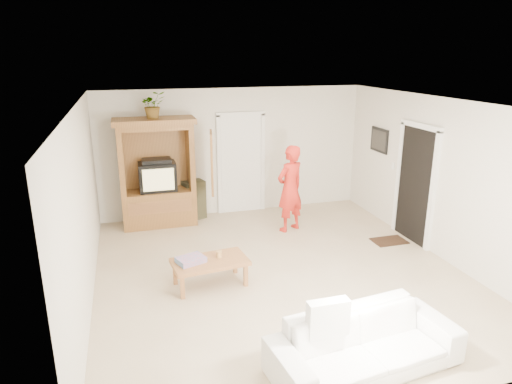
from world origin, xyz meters
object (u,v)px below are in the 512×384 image
armoire (159,180)px  man (290,189)px  sofa (365,344)px  coffee_table (210,263)px

armoire → man: armoire is taller
sofa → man: bearing=74.3°
armoire → coffee_table: (0.47, -2.75, -0.56)m
sofa → coffee_table: sofa is taller
sofa → coffee_table: bearing=111.7°
man → sofa: size_ratio=0.80×
armoire → sofa: size_ratio=1.01×
armoire → coffee_table: bearing=-80.3°
coffee_table → sofa: bearing=-67.8°
man → sofa: man is taller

